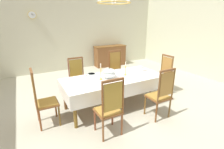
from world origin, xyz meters
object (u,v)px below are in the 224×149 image
at_px(chandelier, 114,2).
at_px(chair_south_a, 110,107).
at_px(candlestick_east, 125,70).
at_px(chair_north_a, 78,78).
at_px(chair_north_b, 117,70).
at_px(soup_tureen, 109,73).
at_px(chair_head_west, 42,98).
at_px(spoon_primary, 87,76).
at_px(sideboard, 110,56).
at_px(mounted_clock, 32,15).
at_px(dining_table, 114,80).
at_px(bowl_near_left, 92,74).
at_px(spoon_secondary, 141,67).
at_px(bowl_near_right, 139,67).
at_px(candlestick_west, 101,73).
at_px(chair_south_b, 161,93).
at_px(chair_head_east, 163,75).

bearing_deg(chandelier, chair_south_a, -122.72).
bearing_deg(candlestick_east, chair_north_a, 135.10).
bearing_deg(chair_north_b, soup_tureen, 50.97).
relative_size(chair_head_west, chandelier, 1.65).
bearing_deg(chair_head_west, spoon_primary, 110.36).
bearing_deg(spoon_primary, sideboard, 68.88).
distance_m(chair_north_a, sideboard, 3.35).
distance_m(soup_tureen, mounted_clock, 4.01).
distance_m(chair_head_west, mounted_clock, 3.96).
xyz_separation_m(dining_table, chandelier, (0.00, -0.00, 1.70)).
height_order(bowl_near_left, sideboard, sideboard).
relative_size(sideboard, chandelier, 2.03).
height_order(candlestick_east, spoon_secondary, candlestick_east).
height_order(bowl_near_right, spoon_primary, bowl_near_right).
xyz_separation_m(chair_north_b, candlestick_east, (-0.30, -0.92, 0.30)).
height_order(soup_tureen, bowl_near_left, soup_tureen).
bearing_deg(spoon_primary, candlestick_west, -47.70).
distance_m(dining_table, spoon_secondary, 1.16).
bearing_deg(chandelier, candlestick_west, 180.00).
distance_m(chair_south_a, bowl_near_left, 1.31).
xyz_separation_m(soup_tureen, chandelier, (0.12, -0.00, 1.50)).
bearing_deg(candlestick_west, spoon_secondary, 14.12).
bearing_deg(bowl_near_left, chair_south_b, -51.30).
bearing_deg(chair_south_a, chandelier, 57.28).
bearing_deg(mounted_clock, chair_south_a, -81.18).
bearing_deg(bowl_near_right, chair_north_a, 160.01).
bearing_deg(spoon_secondary, chandelier, -172.78).
relative_size(sideboard, mounted_clock, 5.18).
distance_m(spoon_primary, chandelier, 1.75).
height_order(dining_table, bowl_near_right, bowl_near_right).
bearing_deg(chandelier, bowl_near_left, 137.65).
distance_m(chair_south_a, spoon_primary, 1.32).
bearing_deg(chair_north_a, chair_head_east, 157.24).
xyz_separation_m(chair_south_a, bowl_near_right, (1.59, 1.25, 0.20)).
height_order(dining_table, candlestick_east, candlestick_east).
bearing_deg(chair_south_a, chair_north_a, 90.00).
relative_size(chair_south_a, chandelier, 1.61).
relative_size(bowl_near_left, chandelier, 0.27).
relative_size(chair_south_a, chair_north_a, 1.05).
distance_m(chair_north_a, spoon_secondary, 1.79).
relative_size(bowl_near_right, spoon_secondary, 0.86).
bearing_deg(bowl_near_left, chair_head_east, -10.51).
distance_m(chair_south_b, mounted_clock, 5.17).
height_order(chair_south_a, bowl_near_left, chair_south_a).
relative_size(chair_head_east, candlestick_east, 3.31).
height_order(bowl_near_left, mounted_clock, mounted_clock).
distance_m(soup_tureen, candlestick_west, 0.21).
bearing_deg(chair_head_west, soup_tureen, 90.00).
bearing_deg(spoon_secondary, chair_south_a, -153.82).
bearing_deg(mounted_clock, candlestick_west, -75.05).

